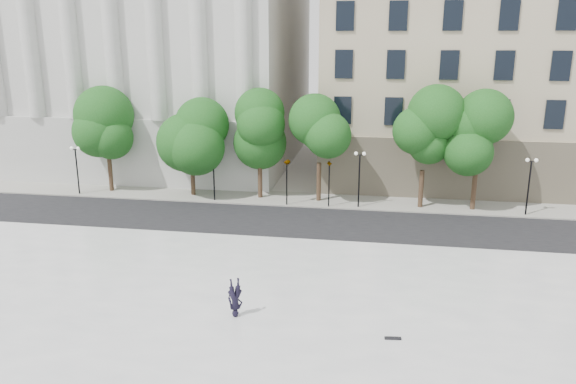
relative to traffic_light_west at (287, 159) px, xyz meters
name	(u,v)px	position (x,y,z in m)	size (l,w,h in m)	color
ground	(196,365)	(-0.06, -22.30, -3.77)	(160.00, 160.00, 0.00)	beige
plaza	(217,324)	(-0.06, -19.30, -3.54)	(44.00, 22.00, 0.45)	silver
street	(276,223)	(-0.06, -4.30, -3.76)	(60.00, 8.00, 0.02)	black
far_sidewalk	(289,199)	(-0.06, 1.70, -3.71)	(60.00, 4.00, 0.12)	gray
building_west	(151,35)	(-17.06, 16.27, 9.12)	(31.50, 27.65, 25.60)	beige
building_east	(520,54)	(19.94, 16.61, 7.38)	(36.00, 26.15, 23.00)	#B8AC8C
traffic_light_west	(287,159)	(0.00, 0.00, 0.00)	(1.15, 1.92, 4.27)	black
traffic_light_east	(329,162)	(3.28, 0.00, -0.11)	(0.79, 1.67, 4.16)	black
person_lying	(236,311)	(0.73, -18.88, -3.07)	(0.67, 0.44, 1.84)	black
skateboard	(393,338)	(7.82, -19.77, -3.28)	(0.70, 0.18, 0.07)	black
street_trees	(278,137)	(-0.96, 1.48, 1.43)	(33.76, 4.87, 7.76)	#382619
lamp_posts	(289,168)	(0.12, 0.30, -0.79)	(36.32, 0.28, 4.44)	black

